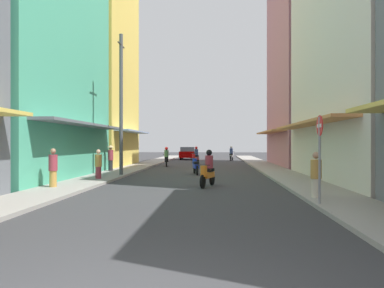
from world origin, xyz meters
TOP-DOWN VIEW (x-y plane):
  - ground_plane at (0.00, 20.26)m, footprint 106.74×106.74m
  - sidewalk_left at (-4.95, 20.26)m, footprint 2.10×56.52m
  - sidewalk_right at (4.95, 20.26)m, footprint 2.10×56.52m
  - building_left_mid at (-9.00, 14.25)m, footprint 7.05×10.89m
  - building_left_far at (-9.00, 24.68)m, footprint 7.05×8.62m
  - building_right_mid at (9.00, 14.22)m, footprint 7.05×12.30m
  - building_right_far at (9.00, 26.50)m, footprint 7.05×10.74m
  - motorbike_black at (-2.93, 25.22)m, footprint 0.58×1.80m
  - motorbike_white at (2.72, 35.38)m, footprint 0.62×1.79m
  - motorbike_blue at (-0.14, 17.87)m, footprint 0.61×1.79m
  - motorbike_red at (-0.79, 29.23)m, footprint 0.68×1.77m
  - motorbike_orange at (0.74, 11.67)m, footprint 0.72×1.75m
  - parked_car at (-2.22, 38.31)m, footprint 1.79×4.11m
  - pedestrian_crossing at (4.28, 8.00)m, footprint 0.34×0.34m
  - pedestrian_midway at (-5.36, 10.15)m, footprint 0.34×0.34m
  - pedestrian_foreground at (-4.68, 13.62)m, footprint 0.34×0.34m
  - pedestrian_far at (-5.59, 18.72)m, footprint 0.44×0.44m
  - utility_pole at (-4.15, 15.89)m, footprint 0.20×1.20m
  - street_sign_no_entry at (4.05, 6.78)m, footprint 0.07×0.60m

SIDE VIEW (x-z plane):
  - ground_plane at x=0.00m, z-range 0.00..0.00m
  - sidewalk_left at x=-4.95m, z-range 0.00..0.12m
  - sidewalk_right at x=4.95m, z-range 0.00..0.12m
  - motorbike_blue at x=-0.14m, z-range 0.02..0.99m
  - motorbike_black at x=-2.93m, z-range -0.09..1.49m
  - motorbike_white at x=2.72m, z-range -0.09..1.49m
  - motorbike_red at x=-0.79m, z-range -0.09..1.49m
  - motorbike_orange at x=0.74m, z-range -0.09..1.49m
  - parked_car at x=-2.22m, z-range 0.01..1.46m
  - pedestrian_foreground at x=-4.68m, z-range 0.00..1.55m
  - pedestrian_crossing at x=4.28m, z-range 0.00..1.57m
  - pedestrian_midway at x=-5.36m, z-range 0.00..1.65m
  - pedestrian_far at x=-5.59m, z-range 0.11..1.87m
  - street_sign_no_entry at x=4.05m, z-range 0.39..3.04m
  - utility_pole at x=-4.15m, z-range 0.08..7.97m
  - building_left_mid at x=-9.00m, z-range -0.01..12.23m
  - building_right_mid at x=9.00m, z-range -0.01..16.05m
  - building_left_far at x=-9.00m, z-range -0.01..16.37m
  - building_right_far at x=9.00m, z-range -0.01..17.68m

